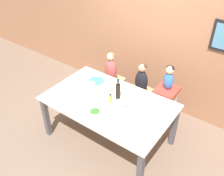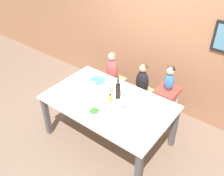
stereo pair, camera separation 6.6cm
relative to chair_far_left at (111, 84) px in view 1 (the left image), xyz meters
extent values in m
plane|color=#705B4C|center=(0.53, -0.77, -0.39)|extent=(14.00, 14.00, 0.00)
cube|color=#9E6B4C|center=(0.53, 0.50, 0.96)|extent=(10.00, 0.06, 2.70)
cube|color=white|center=(0.53, -0.77, 0.33)|extent=(1.76, 1.07, 0.03)
cube|color=#4C4C51|center=(-0.29, -1.24, -0.04)|extent=(0.07, 0.07, 0.69)
cube|color=#4C4C51|center=(1.35, -1.24, -0.04)|extent=(0.07, 0.07, 0.69)
cube|color=#4C4C51|center=(-0.29, -0.30, -0.04)|extent=(0.07, 0.07, 0.69)
cube|color=#4C4C51|center=(1.35, -0.30, -0.04)|extent=(0.07, 0.07, 0.69)
cylinder|color=silver|center=(-0.14, -0.14, -0.18)|extent=(0.04, 0.04, 0.41)
cylinder|color=silver|center=(0.14, -0.14, -0.18)|extent=(0.04, 0.04, 0.41)
cylinder|color=silver|center=(-0.14, 0.14, -0.18)|extent=(0.04, 0.04, 0.41)
cylinder|color=silver|center=(0.14, 0.14, -0.18)|extent=(0.04, 0.04, 0.41)
cube|color=tan|center=(0.00, 0.00, 0.05)|extent=(0.37, 0.42, 0.05)
cylinder|color=silver|center=(0.46, -0.14, -0.18)|extent=(0.04, 0.04, 0.41)
cylinder|color=silver|center=(0.74, -0.14, -0.18)|extent=(0.04, 0.04, 0.41)
cylinder|color=silver|center=(0.46, 0.14, -0.18)|extent=(0.04, 0.04, 0.41)
cylinder|color=silver|center=(0.74, 0.14, -0.18)|extent=(0.04, 0.04, 0.41)
cube|color=tan|center=(0.60, 0.00, 0.05)|extent=(0.37, 0.42, 0.05)
cylinder|color=silver|center=(0.92, -0.12, -0.06)|extent=(0.04, 0.04, 0.66)
cylinder|color=silver|center=(1.16, -0.12, -0.06)|extent=(0.04, 0.04, 0.66)
cylinder|color=silver|center=(0.92, 0.12, -0.06)|extent=(0.04, 0.04, 0.66)
cylinder|color=silver|center=(1.16, 0.12, -0.06)|extent=(0.04, 0.04, 0.66)
cube|color=red|center=(1.04, 0.00, 0.30)|extent=(0.31, 0.36, 0.05)
ellipsoid|color=#C64C4C|center=(0.00, 0.00, 0.28)|extent=(0.22, 0.15, 0.41)
sphere|color=#D6AD89|center=(0.00, 0.00, 0.54)|extent=(0.14, 0.14, 0.14)
ellipsoid|color=olive|center=(0.00, 0.01, 0.56)|extent=(0.13, 0.13, 0.09)
ellipsoid|color=black|center=(0.60, 0.00, 0.28)|extent=(0.22, 0.15, 0.41)
sphere|color=tan|center=(0.60, 0.00, 0.54)|extent=(0.14, 0.14, 0.14)
ellipsoid|color=#473323|center=(0.60, 0.01, 0.56)|extent=(0.13, 0.13, 0.09)
ellipsoid|color=#3366B2|center=(1.04, 0.00, 0.47)|extent=(0.15, 0.10, 0.29)
sphere|color=#D6AD89|center=(1.04, 0.00, 0.66)|extent=(0.12, 0.12, 0.12)
ellipsoid|color=black|center=(1.04, 0.01, 0.68)|extent=(0.12, 0.12, 0.09)
cylinder|color=black|center=(0.59, -0.63, 0.46)|extent=(0.07, 0.07, 0.23)
cylinder|color=black|center=(0.59, -0.63, 0.61)|extent=(0.03, 0.03, 0.08)
cylinder|color=black|center=(0.59, -0.63, 0.65)|extent=(0.03, 0.03, 0.02)
cylinder|color=white|center=(0.29, -0.84, 0.46)|extent=(0.11, 0.11, 0.24)
cylinder|color=white|center=(0.80, -0.78, 0.35)|extent=(0.06, 0.06, 0.00)
cylinder|color=white|center=(0.80, -0.78, 0.38)|extent=(0.01, 0.01, 0.07)
ellipsoid|color=white|center=(0.80, -0.78, 0.46)|extent=(0.07, 0.07, 0.10)
cylinder|color=white|center=(0.44, -0.60, 0.35)|extent=(0.06, 0.06, 0.00)
cylinder|color=white|center=(0.44, -0.60, 0.38)|extent=(0.01, 0.01, 0.07)
ellipsoid|color=white|center=(0.44, -0.60, 0.46)|extent=(0.07, 0.07, 0.10)
cylinder|color=white|center=(0.56, -1.10, 0.37)|extent=(0.15, 0.15, 0.06)
ellipsoid|color=#336628|center=(0.56, -1.10, 0.40)|extent=(0.13, 0.13, 0.04)
cylinder|color=silver|center=(-0.02, -1.07, 0.35)|extent=(0.25, 0.25, 0.01)
cylinder|color=teal|center=(0.08, -0.48, 0.35)|extent=(0.25, 0.25, 0.01)
cylinder|color=#BC8E33|center=(0.56, -0.77, 0.41)|extent=(0.05, 0.05, 0.13)
cone|color=black|center=(0.56, -0.77, 0.48)|extent=(0.04, 0.04, 0.02)
camera|label=1|loc=(2.16, -2.92, 2.49)|focal=40.00mm
camera|label=2|loc=(2.21, -2.88, 2.49)|focal=40.00mm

